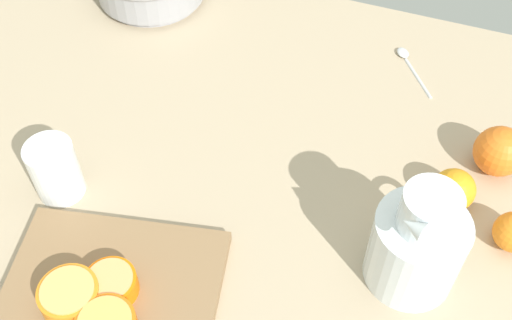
{
  "coord_description": "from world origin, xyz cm",
  "views": [
    {
      "loc": [
        25.89,
        -66.08,
        87.77
      ],
      "look_at": [
        3.42,
        -3.79,
        6.67
      ],
      "focal_mm": 44.72,
      "sensor_mm": 36.0,
      "label": 1
    }
  ],
  "objects_px": {
    "juice_glass": "(56,173)",
    "cutting_board": "(113,288)",
    "loose_orange_2": "(499,151)",
    "spoon": "(410,63)",
    "orange_half_2": "(70,297)",
    "loose_orange_3": "(454,190)",
    "orange_half_1": "(111,284)",
    "juice_pitcher": "(416,248)"
  },
  "relations": [
    {
      "from": "loose_orange_3",
      "to": "loose_orange_2",
      "type": "bearing_deg",
      "value": 59.58
    },
    {
      "from": "spoon",
      "to": "juice_pitcher",
      "type": "bearing_deg",
      "value": -79.18
    },
    {
      "from": "orange_half_2",
      "to": "loose_orange_2",
      "type": "xyz_separation_m",
      "value": [
        0.55,
        0.49,
        0.0
      ]
    },
    {
      "from": "juice_pitcher",
      "to": "loose_orange_2",
      "type": "xyz_separation_m",
      "value": [
        0.1,
        0.26,
        -0.03
      ]
    },
    {
      "from": "orange_half_1",
      "to": "loose_orange_2",
      "type": "relative_size",
      "value": 0.89
    },
    {
      "from": "loose_orange_3",
      "to": "juice_pitcher",
      "type": "bearing_deg",
      "value": -104.3
    },
    {
      "from": "loose_orange_2",
      "to": "orange_half_2",
      "type": "bearing_deg",
      "value": -138.43
    },
    {
      "from": "juice_pitcher",
      "to": "loose_orange_3",
      "type": "distance_m",
      "value": 0.16
    },
    {
      "from": "orange_half_2",
      "to": "loose_orange_2",
      "type": "height_order",
      "value": "loose_orange_2"
    },
    {
      "from": "juice_glass",
      "to": "cutting_board",
      "type": "bearing_deg",
      "value": -39.38
    },
    {
      "from": "cutting_board",
      "to": "orange_half_2",
      "type": "distance_m",
      "value": 0.07
    },
    {
      "from": "loose_orange_2",
      "to": "spoon",
      "type": "relative_size",
      "value": 0.68
    },
    {
      "from": "juice_pitcher",
      "to": "cutting_board",
      "type": "bearing_deg",
      "value": -155.8
    },
    {
      "from": "loose_orange_2",
      "to": "loose_orange_3",
      "type": "xyz_separation_m",
      "value": [
        -0.06,
        -0.1,
        -0.01
      ]
    },
    {
      "from": "juice_pitcher",
      "to": "loose_orange_2",
      "type": "bearing_deg",
      "value": 68.83
    },
    {
      "from": "loose_orange_2",
      "to": "spoon",
      "type": "distance_m",
      "value": 0.29
    },
    {
      "from": "loose_orange_2",
      "to": "spoon",
      "type": "xyz_separation_m",
      "value": [
        -0.19,
        0.21,
        -0.04
      ]
    },
    {
      "from": "loose_orange_3",
      "to": "orange_half_1",
      "type": "bearing_deg",
      "value": -142.11
    },
    {
      "from": "cutting_board",
      "to": "orange_half_2",
      "type": "bearing_deg",
      "value": -130.08
    },
    {
      "from": "loose_orange_2",
      "to": "juice_glass",
      "type": "bearing_deg",
      "value": -156.44
    },
    {
      "from": "spoon",
      "to": "orange_half_1",
      "type": "bearing_deg",
      "value": -115.5
    },
    {
      "from": "orange_half_1",
      "to": "loose_orange_3",
      "type": "bearing_deg",
      "value": 37.89
    },
    {
      "from": "juice_glass",
      "to": "orange_half_2",
      "type": "relative_size",
      "value": 1.23
    },
    {
      "from": "juice_glass",
      "to": "orange_half_1",
      "type": "bearing_deg",
      "value": -39.64
    },
    {
      "from": "juice_pitcher",
      "to": "orange_half_2",
      "type": "xyz_separation_m",
      "value": [
        -0.45,
        -0.23,
        -0.03
      ]
    },
    {
      "from": "orange_half_2",
      "to": "loose_orange_2",
      "type": "bearing_deg",
      "value": 41.57
    },
    {
      "from": "orange_half_2",
      "to": "orange_half_1",
      "type": "bearing_deg",
      "value": 41.01
    },
    {
      "from": "orange_half_1",
      "to": "loose_orange_3",
      "type": "xyz_separation_m",
      "value": [
        0.45,
        0.35,
        -0.0
      ]
    },
    {
      "from": "orange_half_1",
      "to": "spoon",
      "type": "height_order",
      "value": "orange_half_1"
    },
    {
      "from": "orange_half_2",
      "to": "spoon",
      "type": "relative_size",
      "value": 0.68
    },
    {
      "from": "orange_half_1",
      "to": "juice_pitcher",
      "type": "bearing_deg",
      "value": 25.31
    },
    {
      "from": "juice_pitcher",
      "to": "cutting_board",
      "type": "distance_m",
      "value": 0.46
    },
    {
      "from": "juice_glass",
      "to": "orange_half_1",
      "type": "relative_size",
      "value": 1.39
    },
    {
      "from": "spoon",
      "to": "cutting_board",
      "type": "bearing_deg",
      "value": -116.18
    },
    {
      "from": "orange_half_2",
      "to": "spoon",
      "type": "bearing_deg",
      "value": 62.78
    },
    {
      "from": "orange_half_1",
      "to": "juice_glass",
      "type": "bearing_deg",
      "value": 140.36
    },
    {
      "from": "juice_glass",
      "to": "orange_half_2",
      "type": "distance_m",
      "value": 0.23
    },
    {
      "from": "juice_pitcher",
      "to": "orange_half_1",
      "type": "height_order",
      "value": "juice_pitcher"
    },
    {
      "from": "cutting_board",
      "to": "loose_orange_2",
      "type": "bearing_deg",
      "value": 40.83
    },
    {
      "from": "juice_glass",
      "to": "spoon",
      "type": "xyz_separation_m",
      "value": [
        0.5,
        0.51,
        -0.04
      ]
    },
    {
      "from": "juice_pitcher",
      "to": "spoon",
      "type": "xyz_separation_m",
      "value": [
        -0.09,
        0.47,
        -0.07
      ]
    },
    {
      "from": "juice_pitcher",
      "to": "orange_half_1",
      "type": "bearing_deg",
      "value": -154.69
    }
  ]
}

